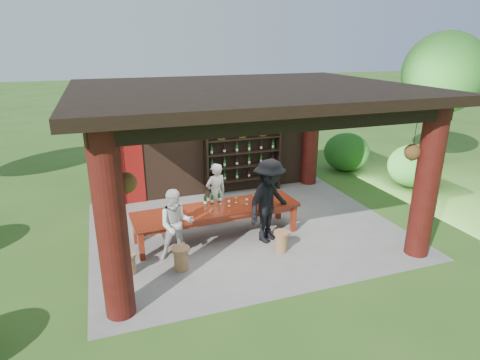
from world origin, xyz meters
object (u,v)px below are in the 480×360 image
object	(u,v)px
wine_shelf	(243,160)
tasting_table	(217,212)
stool_far_left	(129,263)
host	(216,193)
stool_near_right	(281,241)
guest_man	(269,201)
napkin_basket	(174,212)
guest_woman	(176,224)
stool_near_left	(181,258)

from	to	relation	value
wine_shelf	tasting_table	distance (m)	3.13
stool_far_left	host	size ratio (longest dim) A/B	0.28
wine_shelf	stool_near_right	world-z (taller)	wine_shelf
guest_man	napkin_basket	xyz separation A→B (m)	(-2.10, 0.47, -0.17)
guest_woman	napkin_basket	xyz separation A→B (m)	(0.05, 0.55, 0.04)
guest_woman	guest_man	distance (m)	2.17
tasting_table	guest_man	distance (m)	1.27
tasting_table	stool_near_right	size ratio (longest dim) A/B	8.56
guest_man	napkin_basket	bearing A→B (deg)	137.48
host	napkin_basket	distance (m)	1.54
tasting_table	host	size ratio (longest dim) A/B	2.52
guest_man	napkin_basket	size ratio (longest dim) A/B	7.60
stool_near_left	host	xyz separation A→B (m)	(1.32, 1.98, 0.53)
host	napkin_basket	world-z (taller)	host
wine_shelf	stool_near_left	world-z (taller)	wine_shelf
wine_shelf	guest_man	bearing A→B (deg)	-99.24
tasting_table	stool_near_left	distance (m)	1.63
stool_near_right	guest_man	size ratio (longest dim) A/B	0.23
wine_shelf	stool_far_left	xyz separation A→B (m)	(-3.73, -3.62, -0.81)
wine_shelf	stool_far_left	size ratio (longest dim) A/B	5.30
stool_near_right	guest_man	distance (m)	0.94
wine_shelf	stool_near_right	xyz separation A→B (m)	(-0.45, -3.78, -0.80)
wine_shelf	host	world-z (taller)	wine_shelf
stool_near_left	guest_man	xyz separation A→B (m)	(2.18, 0.59, 0.73)
stool_near_right	stool_far_left	bearing A→B (deg)	177.19
guest_woman	napkin_basket	size ratio (longest dim) A/B	5.98
wine_shelf	stool_far_left	world-z (taller)	wine_shelf
tasting_table	guest_man	xyz separation A→B (m)	(1.08, -0.55, 0.35)
host	wine_shelf	bearing A→B (deg)	-141.83
wine_shelf	guest_man	world-z (taller)	wine_shelf
wine_shelf	host	xyz separation A→B (m)	(-1.38, -1.83, -0.26)
stool_near_left	guest_woman	xyz separation A→B (m)	(0.03, 0.52, 0.52)
tasting_table	guest_woman	xyz separation A→B (m)	(-1.07, -0.63, 0.14)
stool_near_right	guest_woman	world-z (taller)	guest_woman
stool_far_left	guest_woman	size ratio (longest dim) A/B	0.29
stool_near_left	guest_woman	bearing A→B (deg)	86.73
guest_woman	napkin_basket	world-z (taller)	guest_woman
napkin_basket	stool_near_left	bearing A→B (deg)	-94.36
tasting_table	stool_far_left	bearing A→B (deg)	-155.73
tasting_table	napkin_basket	xyz separation A→B (m)	(-1.02, -0.08, 0.18)
guest_man	stool_near_left	bearing A→B (deg)	165.26
stool_near_right	stool_near_left	bearing A→B (deg)	-179.31
stool_far_left	guest_man	world-z (taller)	guest_man
host	stool_far_left	bearing A→B (deg)	22.70
host	napkin_basket	bearing A→B (deg)	21.81
wine_shelf	napkin_basket	size ratio (longest dim) A/B	9.07
guest_man	host	bearing A→B (deg)	91.88
tasting_table	stool_near_left	world-z (taller)	tasting_table
tasting_table	host	distance (m)	0.88
stool_near_left	napkin_basket	xyz separation A→B (m)	(0.08, 1.06, 0.56)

